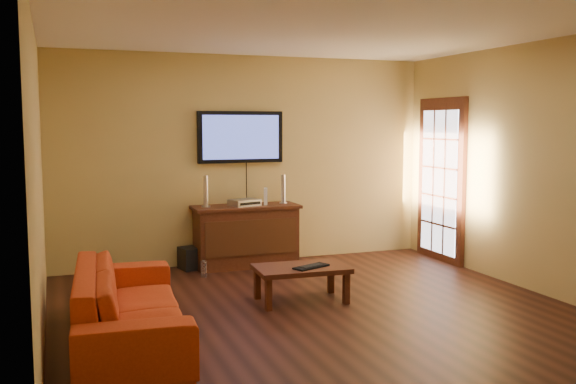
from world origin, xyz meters
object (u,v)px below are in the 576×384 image
game_console (266,196)px  av_receiver (244,202)px  television (241,137)px  bottle (204,269)px  speaker_left (206,193)px  speaker_right (283,190)px  subwoofer (192,258)px  keyboard (311,267)px  sofa (129,292)px  media_console (246,236)px  coffee_table (301,271)px

game_console → av_receiver: bearing=-159.4°
television → bottle: television is taller
speaker_left → bottle: (-0.13, -0.42, -0.87)m
speaker_right → bottle: speaker_right is taller
television → av_receiver: size_ratio=3.14×
speaker_left → game_console: bearing=-1.4°
subwoofer → keyboard: keyboard is taller
television → av_receiver: television is taller
speaker_left → subwoofer: 0.85m
sofa → bottle: (1.09, 2.01, -0.33)m
speaker_left → av_receiver: speaker_left is taller
media_console → bottle: media_console is taller
speaker_left → game_console: speaker_left is taller
coffee_table → subwoofer: (-0.75, 1.85, -0.18)m
speaker_right → television: bearing=160.2°
coffee_table → game_console: size_ratio=4.50×
speaker_left → subwoofer: bearing=162.1°
sofa → keyboard: 1.95m
sofa → subwoofer: (1.04, 2.49, -0.29)m
sofa → keyboard: (1.87, 0.55, -0.05)m
game_console → television: bearing=159.6°
media_console → speaker_right: bearing=3.5°
game_console → bottle: (-0.91, -0.40, -0.79)m
sofa → speaker_left: size_ratio=5.53×
av_receiver → subwoofer: 0.96m
speaker_right → subwoofer: 1.46m
bottle → game_console: bearing=23.8°
speaker_right → subwoofer: size_ratio=1.35×
coffee_table → speaker_right: bearing=75.8°
media_console → speaker_right: (0.52, 0.03, 0.56)m
television → sofa: 3.38m
sofa → speaker_right: bearing=-38.6°
coffee_table → av_receiver: av_receiver is taller
keyboard → av_receiver: bearing=94.7°
television → av_receiver: 0.85m
sofa → coffee_table: bearing=-66.4°
bottle → keyboard: bearing=-62.0°
television → subwoofer: television is taller
media_console → bottle: 0.82m
coffee_table → av_receiver: (-0.08, 1.77, 0.51)m
media_console → game_console: game_console is taller
sofa → game_console: game_console is taller
television → av_receiver: bearing=-95.3°
television → keyboard: bearing=-86.3°
av_receiver → keyboard: (0.15, -1.86, -0.45)m
media_console → keyboard: 1.88m
speaker_right → bottle: 1.51m
speaker_right → game_console: bearing=-172.3°
media_console → television: bearing=90.0°
coffee_table → sofa: (-1.80, -0.64, 0.11)m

